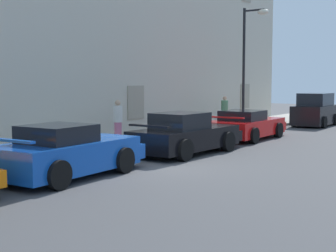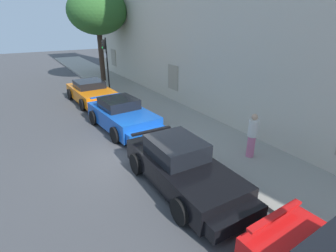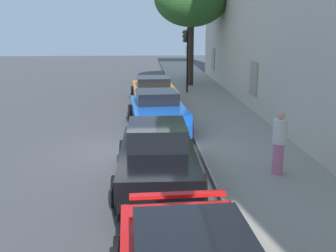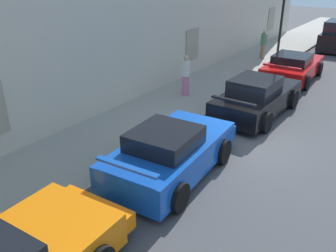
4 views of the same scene
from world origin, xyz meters
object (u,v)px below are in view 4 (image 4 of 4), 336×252
Objects in this scene: sportscar_tail_end at (294,67)px; pedestrian_strolling at (263,44)px; pedestrian_admiring at (186,75)px; sportscar_white_middle at (259,97)px; sportscar_yellow_flank at (173,151)px.

sportscar_tail_end is 2.92× the size of pedestrian_strolling.
sportscar_tail_end is 2.84× the size of pedestrian_admiring.
sportscar_tail_end is at bearing 3.65° from sportscar_white_middle.
pedestrian_admiring reaches higher than sportscar_tail_end.
pedestrian_strolling is at bearing 20.66° from sportscar_white_middle.
sportscar_yellow_flank is 5.98m from pedestrian_admiring.
sportscar_yellow_flank is 2.74× the size of pedestrian_admiring.
sportscar_white_middle is 2.88× the size of pedestrian_admiring.
pedestrian_strolling is (13.07, 2.69, 0.34)m from sportscar_yellow_flank.
pedestrian_admiring reaches higher than sportscar_yellow_flank.
sportscar_yellow_flank is at bearing 177.78° from sportscar_white_middle.
pedestrian_admiring is at bearing 178.20° from pedestrian_strolling.
sportscar_yellow_flank is 0.95× the size of sportscar_white_middle.
pedestrian_strolling reaches higher than sportscar_tail_end.
pedestrian_admiring is 7.88m from pedestrian_strolling.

